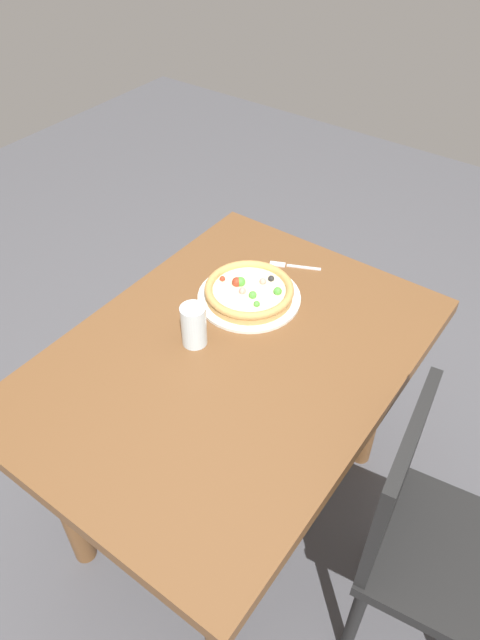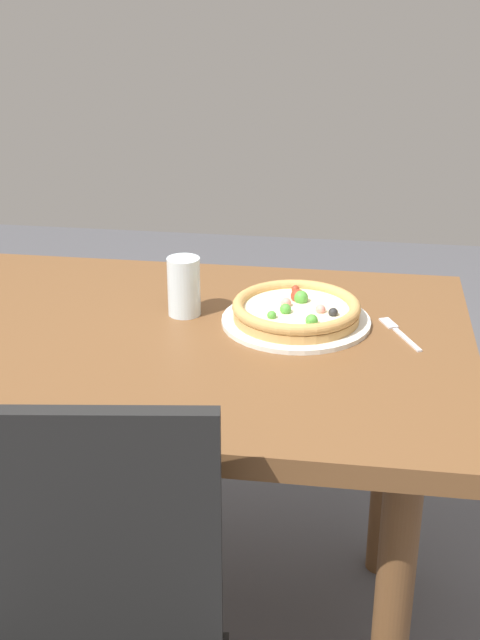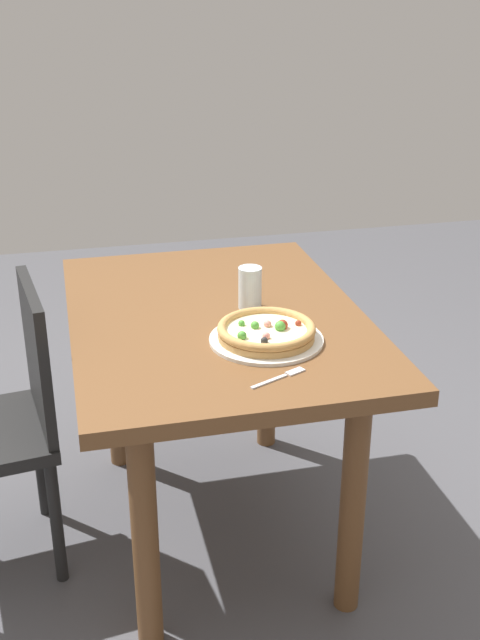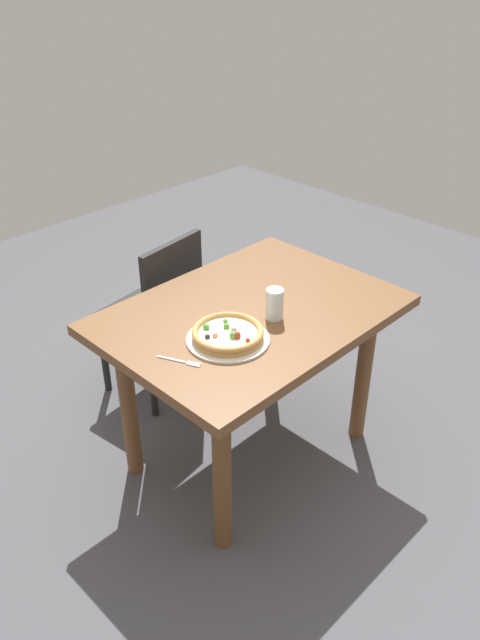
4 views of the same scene
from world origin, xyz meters
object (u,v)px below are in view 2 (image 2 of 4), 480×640
(fork, at_px, (398,331))
(drinking_glass, at_px, (184,286))
(dining_table, at_px, (184,385))
(plate, at_px, (296,321))
(pizza, at_px, (296,310))

(fork, bearing_deg, drinking_glass, 61.62)
(dining_table, distance_m, drinking_glass, 0.21)
(fork, distance_m, drinking_glass, 0.45)
(plate, relative_size, pizza, 1.16)
(fork, height_order, drinking_glass, drinking_glass)
(pizza, xyz_separation_m, fork, (0.21, -0.02, -0.03))
(pizza, height_order, drinking_glass, drinking_glass)
(fork, bearing_deg, pizza, 61.13)
(pizza, bearing_deg, drinking_glass, 176.64)
(dining_table, xyz_separation_m, drinking_glass, (-0.02, 0.11, 0.18))
(plate, bearing_deg, dining_table, -157.15)
(dining_table, relative_size, fork, 7.45)
(plate, bearing_deg, drinking_glass, 176.60)
(dining_table, distance_m, pizza, 0.28)
(dining_table, xyz_separation_m, pizza, (0.22, 0.09, 0.15))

